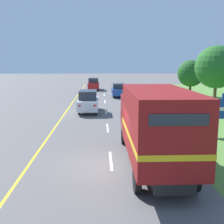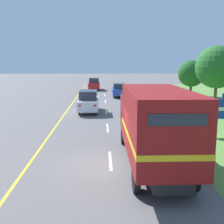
# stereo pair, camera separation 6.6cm
# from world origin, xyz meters

# --- Properties ---
(ground_plane) EXTENTS (200.00, 200.00, 0.00)m
(ground_plane) POSITION_xyz_m (0.00, 0.00, 0.00)
(ground_plane) COLOR #5B5959
(edge_line_yellow) EXTENTS (0.12, 62.52, 0.01)m
(edge_line_yellow) POSITION_xyz_m (-3.70, 14.30, 0.00)
(edge_line_yellow) COLOR yellow
(edge_line_yellow) RESTS_ON ground
(centre_dash_near) EXTENTS (0.12, 2.60, 0.01)m
(centre_dash_near) POSITION_xyz_m (0.00, 0.58, 0.00)
(centre_dash_near) COLOR white
(centre_dash_near) RESTS_ON ground
(centre_dash_mid_a) EXTENTS (0.12, 2.60, 0.01)m
(centre_dash_mid_a) POSITION_xyz_m (0.00, 7.18, 0.00)
(centre_dash_mid_a) COLOR white
(centre_dash_mid_a) RESTS_ON ground
(centre_dash_mid_b) EXTENTS (0.12, 2.60, 0.01)m
(centre_dash_mid_b) POSITION_xyz_m (0.00, 13.78, 0.00)
(centre_dash_mid_b) COLOR white
(centre_dash_mid_b) RESTS_ON ground
(centre_dash_far) EXTENTS (0.12, 2.60, 0.01)m
(centre_dash_far) POSITION_xyz_m (0.00, 20.38, 0.00)
(centre_dash_far) COLOR white
(centre_dash_far) RESTS_ON ground
(centre_dash_farthest) EXTENTS (0.12, 2.60, 0.01)m
(centre_dash_farthest) POSITION_xyz_m (0.00, 26.98, 0.00)
(centre_dash_farthest) COLOR white
(centre_dash_farthest) RESTS_ON ground
(horse_trailer_truck) EXTENTS (2.41, 8.09, 3.48)m
(horse_trailer_truck) POSITION_xyz_m (1.84, -0.27, 1.95)
(horse_trailer_truck) COLOR black
(horse_trailer_truck) RESTS_ON ground
(lead_car_white) EXTENTS (1.80, 4.52, 2.00)m
(lead_car_white) POSITION_xyz_m (-1.61, 13.54, 1.00)
(lead_car_white) COLOR black
(lead_car_white) RESTS_ON ground
(lead_car_blue_ahead) EXTENTS (1.80, 4.61, 1.76)m
(lead_car_blue_ahead) POSITION_xyz_m (1.89, 25.11, 0.91)
(lead_car_blue_ahead) COLOR black
(lead_car_blue_ahead) RESTS_ON ground
(lead_car_red_ahead) EXTENTS (1.80, 4.55, 1.99)m
(lead_car_red_ahead) POSITION_xyz_m (-1.65, 34.33, 1.00)
(lead_car_red_ahead) COLOR black
(lead_car_red_ahead) RESTS_ON ground
(highway_sign) EXTENTS (2.30, 0.09, 2.64)m
(highway_sign) POSITION_xyz_m (6.71, 5.04, 1.63)
(highway_sign) COLOR #9E9EA3
(highway_sign) RESTS_ON ground
(roadside_tree_mid) EXTENTS (4.26, 4.26, 6.19)m
(roadside_tree_mid) POSITION_xyz_m (11.06, 15.81, 4.05)
(roadside_tree_mid) COLOR brown
(roadside_tree_mid) RESTS_ON ground
(roadside_tree_far) EXTENTS (3.57, 3.57, 4.83)m
(roadside_tree_far) POSITION_xyz_m (11.65, 25.57, 3.03)
(roadside_tree_far) COLOR #4C3823
(roadside_tree_far) RESTS_ON ground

